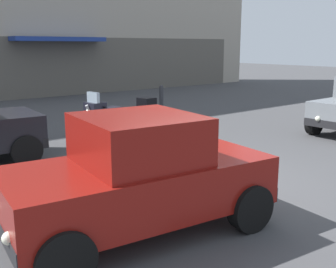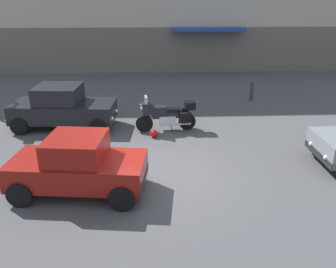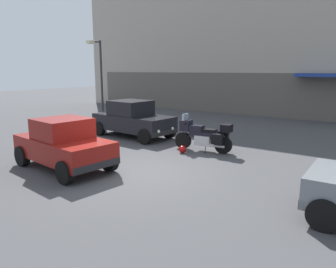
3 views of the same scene
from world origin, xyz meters
name	(u,v)px [view 3 (image 3 of 3)]	position (x,y,z in m)	size (l,w,h in m)	color
ground_plane	(135,172)	(0.00, 0.00, 0.00)	(80.00, 80.00, 0.00)	#424244
building_facade_rear	(288,6)	(0.00, 14.94, 6.92)	(33.03, 3.40, 13.95)	#A89E8E
motorcycle	(204,135)	(0.45, 3.42, 0.62)	(2.26, 0.84, 1.36)	black
helmet	(183,149)	(-0.05, 2.73, 0.14)	(0.28, 0.28, 0.28)	#990C0C
car_hatchback_near	(133,119)	(-3.48, 3.94, 0.81)	(3.97, 2.05, 1.64)	black
car_compact_side	(64,144)	(-2.03, -0.93, 0.77)	(3.60, 2.05, 1.56)	maroon
streetlamp_curbside	(99,73)	(-7.61, 5.92, 2.81)	(0.28, 0.94, 4.60)	#2D2D33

